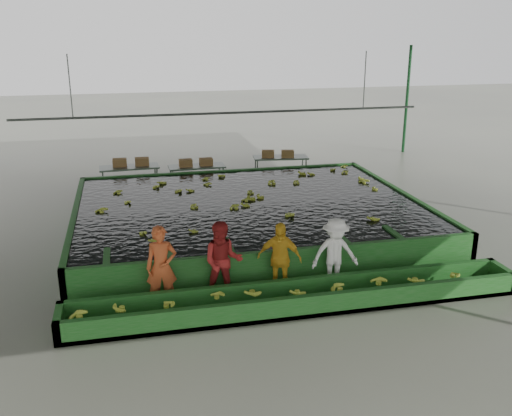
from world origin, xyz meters
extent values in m
plane|color=#666959|center=(0.00, 0.00, 0.00)|extent=(80.00, 80.00, 0.00)
cube|color=slate|center=(0.00, 0.00, 5.00)|extent=(20.00, 22.00, 0.04)
cube|color=black|center=(0.00, 1.50, 0.85)|extent=(9.70, 7.70, 0.00)
cylinder|color=#59605B|center=(0.00, 5.00, 3.00)|extent=(0.08, 0.08, 14.00)
cylinder|color=#59605B|center=(-5.00, 5.00, 4.00)|extent=(0.04, 0.04, 2.00)
cylinder|color=#59605B|center=(5.00, 5.00, 4.00)|extent=(0.04, 0.04, 2.00)
imported|color=#BF4E24|center=(-2.84, -2.80, 0.91)|extent=(0.68, 0.46, 1.82)
imported|color=maroon|center=(-1.51, -2.80, 0.91)|extent=(1.00, 0.84, 1.81)
imported|color=gold|center=(-0.23, -2.80, 0.85)|extent=(1.08, 0.79, 1.71)
imported|color=white|center=(1.09, -2.80, 0.85)|extent=(1.12, 0.67, 1.70)
camera|label=1|loc=(-3.41, -14.18, 5.81)|focal=40.00mm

